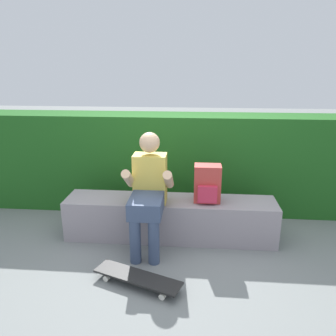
# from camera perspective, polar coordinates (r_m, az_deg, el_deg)

# --- Properties ---
(ground_plane) EXTENTS (24.00, 24.00, 0.00)m
(ground_plane) POSITION_cam_1_polar(r_m,az_deg,el_deg) (3.48, -0.19, -14.81)
(ground_plane) COLOR slate
(bench_main) EXTENTS (2.29, 0.44, 0.45)m
(bench_main) POSITION_cam_1_polar(r_m,az_deg,el_deg) (3.72, 0.35, -8.62)
(bench_main) COLOR gray
(bench_main) RESTS_ON ground
(person_skater) EXTENTS (0.49, 0.62, 1.20)m
(person_skater) POSITION_cam_1_polar(r_m,az_deg,el_deg) (3.38, -3.39, -3.58)
(person_skater) COLOR gold
(person_skater) RESTS_ON ground
(skateboard_near_person) EXTENTS (0.82, 0.47, 0.09)m
(skateboard_near_person) POSITION_cam_1_polar(r_m,az_deg,el_deg) (3.07, -5.25, -18.17)
(skateboard_near_person) COLOR black
(skateboard_near_person) RESTS_ON ground
(backpack_on_bench) EXTENTS (0.28, 0.23, 0.40)m
(backpack_on_bench) POSITION_cam_1_polar(r_m,az_deg,el_deg) (3.54, 6.76, -2.77)
(backpack_on_bench) COLOR #B23833
(backpack_on_bench) RESTS_ON bench_main
(hedge_row) EXTENTS (5.60, 0.54, 1.25)m
(hedge_row) POSITION_cam_1_polar(r_m,az_deg,el_deg) (4.35, 1.31, 0.99)
(hedge_row) COLOR #1C531A
(hedge_row) RESTS_ON ground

